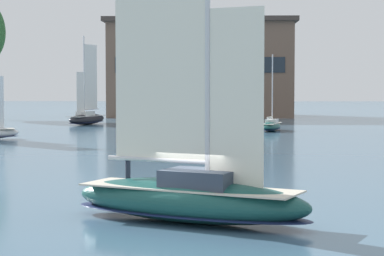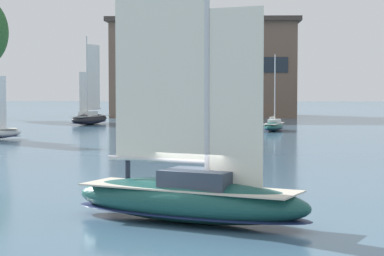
# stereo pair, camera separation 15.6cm
# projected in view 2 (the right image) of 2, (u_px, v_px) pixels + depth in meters

# --- Properties ---
(ground_plane) EXTENTS (400.00, 400.00, 0.00)m
(ground_plane) POSITION_uv_depth(u_px,v_px,m) (189.00, 222.00, 27.21)
(ground_plane) COLOR #42667F
(waterfront_building) EXTENTS (29.28, 16.33, 15.15)m
(waterfront_building) POSITION_uv_depth(u_px,v_px,m) (204.00, 68.00, 118.46)
(waterfront_building) COLOR brown
(waterfront_building) RESTS_ON ground
(sailboat_main) EXTENTS (9.64, 6.33, 12.92)m
(sailboat_main) POSITION_uv_depth(u_px,v_px,m) (189.00, 194.00, 27.14)
(sailboat_main) COLOR #194C47
(sailboat_main) RESTS_ON ground
(sailboat_moored_near_marina) EXTENTS (3.23, 6.25, 8.30)m
(sailboat_moored_near_marina) POSITION_uv_depth(u_px,v_px,m) (274.00, 126.00, 80.85)
(sailboat_moored_near_marina) COLOR #194C47
(sailboat_moored_near_marina) RESTS_ON ground
(sailboat_moored_far_slip) EXTENTS (4.78, 8.32, 11.04)m
(sailboat_moored_far_slip) POSITION_uv_depth(u_px,v_px,m) (90.00, 117.00, 93.94)
(sailboat_moored_far_slip) COLOR #232328
(sailboat_moored_far_slip) RESTS_ON ground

